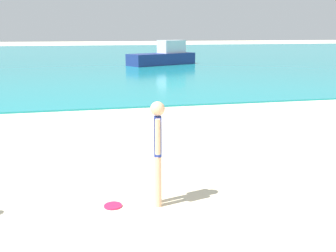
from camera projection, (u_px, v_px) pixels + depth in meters
The scene contains 4 objects.
water at pixel (93, 56), 41.95m from camera, with size 160.00×60.00×0.06m, color teal.
person_standing at pixel (158, 147), 5.86m from camera, with size 0.21×0.36×1.60m.
frisbee at pixel (113, 206), 5.99m from camera, with size 0.27×0.27×0.03m, color #E51E4C.
boat_far at pixel (164, 56), 30.30m from camera, with size 5.61×3.82×1.83m.
Camera 1 is at (-1.80, -1.85, 2.60)m, focal length 42.21 mm.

